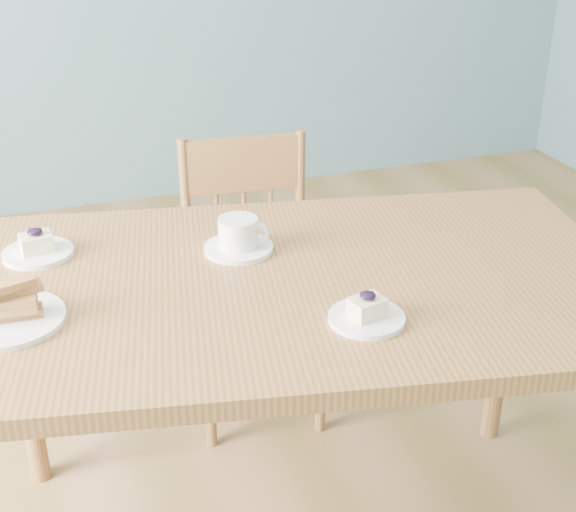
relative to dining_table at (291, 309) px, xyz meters
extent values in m
cube|color=#9F653C|center=(0.00, 0.00, 0.06)|extent=(1.60, 1.10, 0.04)
cylinder|color=#9F653C|center=(-0.59, 0.48, -0.34)|extent=(0.05, 0.05, 0.75)
cylinder|color=#9F653C|center=(0.73, 0.23, -0.34)|extent=(0.05, 0.05, 0.75)
cube|color=#9F653C|center=(0.09, 0.60, -0.31)|extent=(0.43, 0.42, 0.04)
cylinder|color=#9F653C|center=(-0.09, 0.46, -0.52)|extent=(0.03, 0.03, 0.38)
cylinder|color=#9F653C|center=(0.24, 0.42, -0.52)|extent=(0.03, 0.03, 0.38)
cylinder|color=#9F653C|center=(-0.06, 0.77, -0.52)|extent=(0.03, 0.03, 0.38)
cylinder|color=#9F653C|center=(0.28, 0.73, -0.52)|extent=(0.03, 0.03, 0.38)
cylinder|color=#9F653C|center=(-0.07, 0.78, -0.07)|extent=(0.03, 0.03, 0.44)
cylinder|color=#9F653C|center=(0.29, 0.74, -0.07)|extent=(0.03, 0.03, 0.44)
cube|color=#9F653C|center=(0.11, 0.76, 0.06)|extent=(0.34, 0.06, 0.17)
cylinder|color=#9F653C|center=(0.03, 0.77, -0.16)|extent=(0.01, 0.01, 0.26)
cylinder|color=#9F653C|center=(0.11, 0.76, -0.16)|extent=(0.01, 0.01, 0.26)
cylinder|color=#9F653C|center=(0.19, 0.75, -0.16)|extent=(0.01, 0.01, 0.26)
cylinder|color=white|center=(0.08, -0.22, 0.08)|extent=(0.15, 0.15, 0.01)
cube|color=#F7E1BD|center=(0.08, -0.22, 0.11)|extent=(0.08, 0.07, 0.04)
ellipsoid|color=black|center=(0.08, -0.22, 0.13)|extent=(0.03, 0.03, 0.01)
sphere|color=black|center=(0.09, -0.22, 0.13)|extent=(0.01, 0.01, 0.01)
sphere|color=black|center=(0.07, -0.21, 0.13)|extent=(0.01, 0.01, 0.01)
sphere|color=black|center=(0.08, -0.23, 0.13)|extent=(0.01, 0.01, 0.01)
cylinder|color=white|center=(-0.51, 0.29, 0.08)|extent=(0.16, 0.16, 0.01)
cube|color=#F7E1BD|center=(-0.51, 0.29, 0.11)|extent=(0.08, 0.06, 0.04)
ellipsoid|color=black|center=(-0.51, 0.29, 0.14)|extent=(0.03, 0.03, 0.02)
sphere|color=black|center=(-0.50, 0.29, 0.14)|extent=(0.01, 0.01, 0.01)
sphere|color=black|center=(-0.52, 0.29, 0.14)|extent=(0.01, 0.01, 0.01)
sphere|color=black|center=(-0.51, 0.28, 0.14)|extent=(0.01, 0.01, 0.01)
cylinder|color=white|center=(-0.07, 0.16, 0.08)|extent=(0.16, 0.16, 0.01)
cylinder|color=white|center=(-0.07, 0.16, 0.12)|extent=(0.12, 0.12, 0.07)
cylinder|color=olive|center=(-0.07, 0.16, 0.15)|extent=(0.08, 0.08, 0.00)
torus|color=white|center=(-0.03, 0.14, 0.12)|extent=(0.05, 0.03, 0.05)
cylinder|color=white|center=(-0.58, 0.00, 0.08)|extent=(0.22, 0.22, 0.01)
camera|label=1|loc=(-0.50, -1.44, 0.89)|focal=50.00mm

